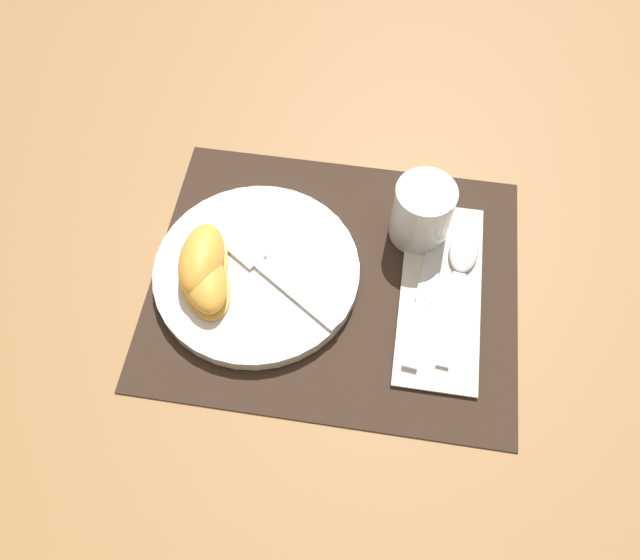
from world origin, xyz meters
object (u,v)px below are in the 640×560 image
object	(u,v)px
knife	(426,290)
citrus_wedge_1	(203,276)
juice_glass	(421,215)
plate	(257,272)
spoon	(461,268)
fork	(263,267)
citrus_wedge_0	(202,261)

from	to	relation	value
knife	citrus_wedge_1	world-z (taller)	citrus_wedge_1
knife	juice_glass	bearing A→B (deg)	100.63
plate	spoon	size ratio (longest dim) A/B	1.30
plate	spoon	world-z (taller)	plate
fork	spoon	bearing A→B (deg)	9.81
fork	citrus_wedge_1	world-z (taller)	citrus_wedge_1
plate	citrus_wedge_1	world-z (taller)	citrus_wedge_1
spoon	citrus_wedge_0	world-z (taller)	citrus_wedge_0
juice_glass	knife	world-z (taller)	juice_glass
knife	citrus_wedge_1	xyz separation A→B (m)	(-0.25, -0.03, 0.02)
spoon	plate	bearing A→B (deg)	-170.17
citrus_wedge_0	citrus_wedge_1	size ratio (longest dim) A/B	0.86
juice_glass	citrus_wedge_0	xyz separation A→B (m)	(-0.24, -0.10, -0.00)
fork	plate	bearing A→B (deg)	-169.65
citrus_wedge_1	knife	bearing A→B (deg)	7.92
plate	citrus_wedge_0	bearing A→B (deg)	-169.28
fork	citrus_wedge_1	bearing A→B (deg)	-154.57
knife	fork	size ratio (longest dim) A/B	1.23
juice_glass	knife	distance (m)	0.09
knife	citrus_wedge_0	world-z (taller)	citrus_wedge_0
plate	citrus_wedge_0	distance (m)	0.06
citrus_wedge_0	citrus_wedge_1	distance (m)	0.02
plate	fork	size ratio (longest dim) A/B	1.38
fork	citrus_wedge_0	xyz separation A→B (m)	(-0.07, -0.01, 0.02)
spoon	knife	bearing A→B (deg)	-138.37
juice_glass	fork	bearing A→B (deg)	-153.10
spoon	fork	xyz separation A→B (m)	(-0.22, -0.04, 0.01)
plate	fork	xyz separation A→B (m)	(0.01, 0.00, 0.01)
spoon	fork	size ratio (longest dim) A/B	1.06
fork	citrus_wedge_1	size ratio (longest dim) A/B	1.47
fork	citrus_wedge_0	world-z (taller)	citrus_wedge_0
plate	citrus_wedge_0	xyz separation A→B (m)	(-0.06, -0.01, 0.03)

